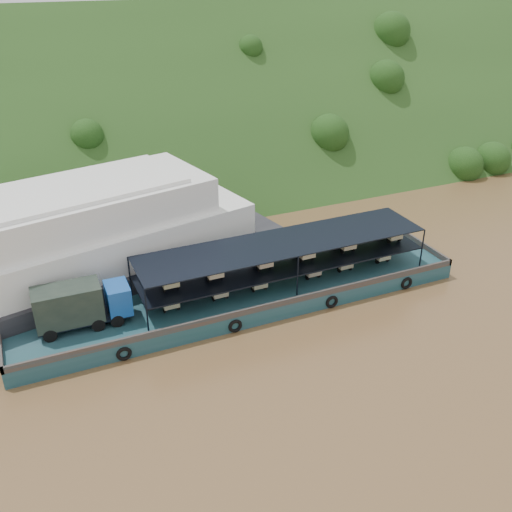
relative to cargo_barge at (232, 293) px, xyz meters
name	(u,v)px	position (x,y,z in m)	size (l,w,h in m)	color
ground	(295,304)	(4.53, -1.85, -1.11)	(160.00, 160.00, 0.00)	brown
hillside	(167,166)	(4.53, 34.15, -1.11)	(140.00, 28.00, 28.00)	#203D16
cargo_barge	(232,293)	(0.00, 0.00, 0.00)	(35.00, 7.18, 4.54)	#123D41
passenger_ferry	(19,262)	(-14.55, 6.38, 2.67)	(44.38, 19.72, 8.72)	black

